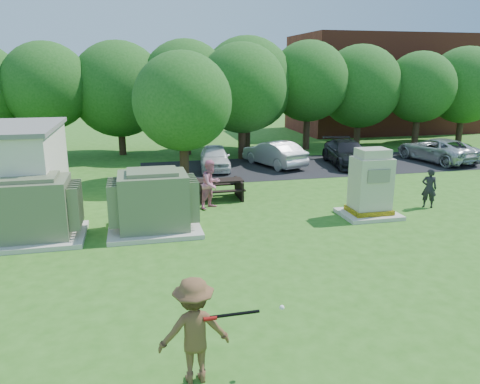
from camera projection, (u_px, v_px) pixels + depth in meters
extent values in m
plane|color=#2D6619|center=(275.00, 280.00, 11.95)|extent=(120.00, 120.00, 0.00)
cube|color=maroon|center=(383.00, 84.00, 40.30)|extent=(15.00, 8.00, 8.00)
cube|color=#232326|center=(323.00, 165.00, 26.20)|extent=(20.00, 6.00, 0.01)
cube|color=beige|center=(36.00, 237.00, 14.76)|extent=(3.00, 2.40, 0.15)
cube|color=#636C4D|center=(33.00, 208.00, 14.51)|extent=(2.20, 1.80, 1.80)
cube|color=#636C4D|center=(29.00, 178.00, 14.27)|extent=(1.60, 1.30, 0.12)
cube|color=#636C4D|center=(76.00, 204.00, 14.78)|extent=(0.32, 1.50, 1.35)
cube|color=beige|center=(155.00, 229.00, 15.56)|extent=(3.00, 2.40, 0.15)
cube|color=#616E4D|center=(153.00, 200.00, 15.32)|extent=(2.20, 1.80, 1.80)
cube|color=#616E4D|center=(152.00, 172.00, 15.07)|extent=(1.60, 1.30, 0.12)
cube|color=#616E4D|center=(113.00, 202.00, 15.03)|extent=(0.32, 1.50, 1.35)
cube|color=#616E4D|center=(192.00, 197.00, 15.59)|extent=(0.32, 1.50, 1.35)
cube|color=beige|center=(368.00, 214.00, 17.15)|extent=(2.05, 1.68, 0.14)
cube|color=yellow|center=(369.00, 210.00, 17.11)|extent=(1.44, 1.16, 0.17)
cube|color=beige|center=(371.00, 183.00, 16.85)|extent=(1.30, 1.02, 1.86)
cube|color=beige|center=(373.00, 153.00, 16.57)|extent=(1.07, 0.84, 0.33)
cube|color=gray|center=(379.00, 176.00, 16.25)|extent=(0.84, 0.04, 0.47)
cube|color=black|center=(219.00, 181.00, 19.21)|extent=(1.91, 0.74, 0.06)
cube|color=black|center=(217.00, 185.00, 19.84)|extent=(1.91, 0.27, 0.05)
cube|color=black|center=(222.00, 191.00, 18.74)|extent=(1.91, 0.27, 0.05)
cube|color=black|center=(200.00, 191.00, 19.13)|extent=(0.08, 1.43, 0.79)
cube|color=black|center=(239.00, 189.00, 19.49)|extent=(0.08, 1.43, 0.79)
imported|color=brown|center=(194.00, 330.00, 7.88)|extent=(1.25, 0.75, 1.89)
imported|color=black|center=(429.00, 188.00, 18.04)|extent=(0.67, 0.59, 1.54)
imported|color=#CF6D8B|center=(211.00, 184.00, 17.91)|extent=(1.17, 1.14, 1.90)
imported|color=white|center=(215.00, 157.00, 25.03)|extent=(1.99, 3.96, 1.30)
imported|color=#B5B4BA|center=(274.00, 154.00, 25.85)|extent=(2.83, 4.51, 1.40)
imported|color=black|center=(347.00, 153.00, 26.04)|extent=(2.58, 4.96, 1.37)
imported|color=#B6B7BB|center=(437.00, 150.00, 27.16)|extent=(3.12, 5.26, 1.37)
cylinder|color=black|center=(235.00, 314.00, 7.83)|extent=(0.85, 0.07, 0.06)
cylinder|color=maroon|center=(210.00, 319.00, 7.69)|extent=(0.22, 0.07, 0.06)
sphere|color=white|center=(282.00, 308.00, 8.11)|extent=(0.09, 0.09, 0.09)
cylinder|color=#47301E|center=(52.00, 136.00, 27.57)|extent=(0.44, 0.44, 2.80)
sphere|color=#235B1C|center=(47.00, 86.00, 26.83)|extent=(5.00, 5.00, 5.00)
cylinder|color=#47301E|center=(122.00, 136.00, 29.26)|extent=(0.44, 0.44, 2.30)
sphere|color=#235B1C|center=(119.00, 89.00, 28.52)|extent=(5.80, 5.80, 5.80)
cylinder|color=#47301E|center=(187.00, 133.00, 29.23)|extent=(0.44, 0.44, 2.70)
sphere|color=#235B1C|center=(186.00, 84.00, 28.48)|extent=(5.40, 5.40, 5.40)
cylinder|color=#47301E|center=(247.00, 132.00, 30.69)|extent=(0.44, 0.44, 2.50)
sphere|color=#235B1C|center=(247.00, 84.00, 29.92)|extent=(6.00, 6.00, 6.00)
cylinder|color=#47301E|center=(307.00, 128.00, 31.13)|extent=(0.44, 0.44, 2.90)
sphere|color=#235B1C|center=(308.00, 81.00, 30.37)|extent=(5.20, 5.20, 5.20)
cylinder|color=#47301E|center=(357.00, 129.00, 32.63)|extent=(0.44, 0.44, 2.40)
sphere|color=#235B1C|center=(360.00, 86.00, 31.90)|extent=(5.60, 5.60, 5.60)
cylinder|color=#47301E|center=(416.00, 127.00, 32.63)|extent=(0.44, 0.44, 2.60)
sphere|color=#235B1C|center=(420.00, 87.00, 31.93)|extent=(4.80, 4.80, 4.80)
cylinder|color=#47301E|center=(460.00, 125.00, 34.08)|extent=(0.44, 0.44, 2.50)
sphere|color=#235B1C|center=(465.00, 85.00, 33.35)|extent=(5.40, 5.40, 5.40)
cylinder|color=#47301E|center=(184.00, 156.00, 22.27)|extent=(0.44, 0.44, 2.40)
sphere|color=#235B1C|center=(183.00, 101.00, 21.61)|extent=(4.60, 4.60, 4.60)
cylinder|color=#47301E|center=(242.00, 137.00, 27.82)|extent=(0.44, 0.44, 2.60)
sphere|color=#235B1C|center=(242.00, 88.00, 27.10)|extent=(5.20, 5.20, 5.20)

